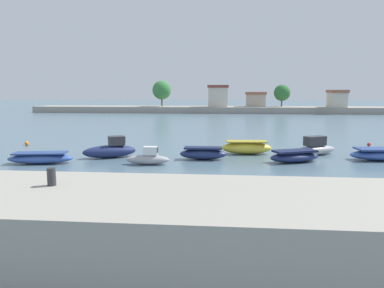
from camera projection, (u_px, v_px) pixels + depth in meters
ground_plane at (156, 192)px, 20.45m from camera, size 400.00×400.00×0.00m
seawall_embankment at (109, 225)px, 12.25m from camera, size 88.74×5.60×2.34m
mooring_bollard at (51, 177)px, 12.83m from camera, size 0.30×0.30×0.64m
moored_boat_1 at (40, 158)px, 28.52m from camera, size 5.22×2.42×0.88m
moored_boat_2 at (111, 150)px, 31.00m from camera, size 4.70×3.34×1.83m
moored_boat_3 at (148, 158)px, 28.09m from camera, size 3.42×1.17×1.40m
moored_boat_4 at (203, 153)px, 30.17m from camera, size 3.90×1.39×1.04m
moored_boat_5 at (246, 148)px, 32.80m from camera, size 4.58×1.93×1.18m
moored_boat_6 at (295, 156)px, 29.04m from camera, size 4.60×3.17×0.97m
moored_boat_7 at (315, 148)px, 32.20m from camera, size 4.54×3.42×1.69m
moored_boat_8 at (383, 154)px, 29.86m from camera, size 5.54×2.52×0.99m
mooring_buoy_1 at (369, 144)px, 37.51m from camera, size 0.37×0.37×0.37m
mooring_buoy_2 at (175, 181)px, 22.18m from camera, size 0.39×0.39×0.39m
mooring_buoy_3 at (27, 143)px, 37.93m from camera, size 0.43×0.43×0.43m
distant_shoreline at (219, 106)px, 94.48m from camera, size 92.49×9.20×8.26m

